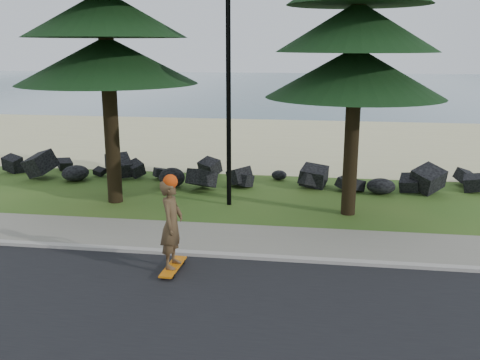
{
  "coord_description": "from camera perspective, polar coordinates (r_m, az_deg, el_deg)",
  "views": [
    {
      "loc": [
        2.57,
        -12.01,
        4.68
      ],
      "look_at": [
        0.8,
        0.0,
        1.6
      ],
      "focal_mm": 40.0,
      "sensor_mm": 36.0,
      "label": 1
    }
  ],
  "objects": [
    {
      "name": "road",
      "position": [
        9.21,
        -9.44,
        -16.43
      ],
      "size": [
        160.0,
        7.0,
        0.02
      ],
      "primitive_type": "cube",
      "color": "black",
      "rests_on": "ground"
    },
    {
      "name": "ocean",
      "position": [
        63.24,
        6.1,
        9.95
      ],
      "size": [
        160.0,
        58.0,
        0.01
      ],
      "primitive_type": "cube",
      "color": "#355A66",
      "rests_on": "ground"
    },
    {
      "name": "skateboarder",
      "position": [
        11.22,
        -7.3,
        -4.7
      ],
      "size": [
        0.48,
        1.14,
        2.1
      ],
      "rotation": [
        0.0,
        0.0,
        1.53
      ],
      "color": "orange",
      "rests_on": "ground"
    },
    {
      "name": "beach_sand",
      "position": [
        27.04,
        2.79,
        4.29
      ],
      "size": [
        160.0,
        15.0,
        0.01
      ],
      "primitive_type": "cube",
      "color": "beige",
      "rests_on": "ground"
    },
    {
      "name": "kerb",
      "position": [
        12.31,
        -4.36,
        -7.88
      ],
      "size": [
        160.0,
        0.2,
        0.1
      ],
      "primitive_type": "cube",
      "color": "#AEA69D",
      "rests_on": "ground"
    },
    {
      "name": "lamp_post",
      "position": [
        15.44,
        -1.25,
        12.23
      ],
      "size": [
        0.25,
        0.14,
        8.14
      ],
      "color": "black",
      "rests_on": "ground"
    },
    {
      "name": "ground",
      "position": [
        13.15,
        -3.49,
        -6.63
      ],
      "size": [
        160.0,
        160.0,
        0.0
      ],
      "primitive_type": "plane",
      "color": "#2F571B",
      "rests_on": "ground"
    },
    {
      "name": "seawall_boulders",
      "position": [
        18.4,
        0.06,
        -0.47
      ],
      "size": [
        60.0,
        2.4,
        1.1
      ],
      "primitive_type": null,
      "color": "black",
      "rests_on": "ground"
    },
    {
      "name": "sidewalk",
      "position": [
        13.32,
        -3.32,
        -6.16
      ],
      "size": [
        160.0,
        2.0,
        0.08
      ],
      "primitive_type": "cube",
      "color": "gray",
      "rests_on": "ground"
    }
  ]
}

